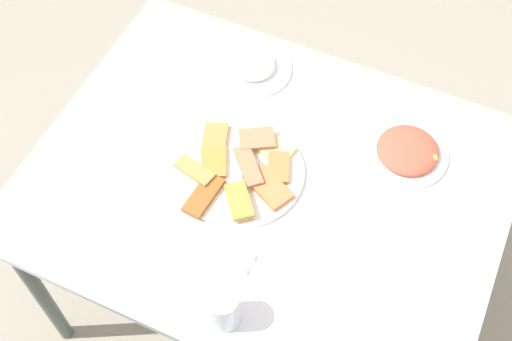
# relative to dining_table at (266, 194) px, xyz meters

# --- Properties ---
(ground_plane) EXTENTS (6.00, 6.00, 0.00)m
(ground_plane) POSITION_rel_dining_table_xyz_m (0.00, 0.00, -0.68)
(ground_plane) COLOR gray
(dining_table) EXTENTS (1.22, 0.95, 0.75)m
(dining_table) POSITION_rel_dining_table_xyz_m (0.00, 0.00, 0.00)
(dining_table) COLOR silver
(dining_table) RESTS_ON ground_plane
(pide_platter) EXTENTS (0.34, 0.35, 0.04)m
(pide_platter) POSITION_rel_dining_table_xyz_m (0.07, 0.01, 0.09)
(pide_platter) COLOR white
(pide_platter) RESTS_ON dining_table
(salad_plate_greens) EXTENTS (0.22, 0.22, 0.05)m
(salad_plate_greens) POSITION_rel_dining_table_xyz_m (0.19, -0.33, 0.09)
(salad_plate_greens) COLOR white
(salad_plate_greens) RESTS_ON dining_table
(salad_plate_rice) EXTENTS (0.22, 0.22, 0.05)m
(salad_plate_rice) POSITION_rel_dining_table_xyz_m (-0.31, -0.23, 0.09)
(salad_plate_rice) COLOR white
(salad_plate_rice) RESTS_ON dining_table
(drinking_glass) EXTENTS (0.08, 0.08, 0.12)m
(drinking_glass) POSITION_rel_dining_table_xyz_m (-0.07, 0.39, 0.13)
(drinking_glass) COLOR silver
(drinking_glass) RESTS_ON dining_table
(paper_napkin) EXTENTS (0.15, 0.15, 0.00)m
(paper_napkin) POSITION_rel_dining_table_xyz_m (0.02, 0.27, 0.07)
(paper_napkin) COLOR white
(paper_napkin) RESTS_ON dining_table
(fork) EXTENTS (0.18, 0.08, 0.00)m
(fork) POSITION_rel_dining_table_xyz_m (0.02, 0.25, 0.08)
(fork) COLOR silver
(fork) RESTS_ON paper_napkin
(spoon) EXTENTS (0.17, 0.07, 0.00)m
(spoon) POSITION_rel_dining_table_xyz_m (0.02, 0.29, 0.08)
(spoon) COLOR silver
(spoon) RESTS_ON paper_napkin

